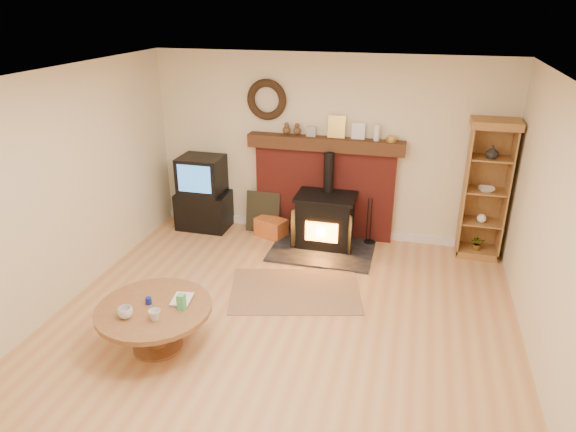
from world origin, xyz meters
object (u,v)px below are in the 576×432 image
(wood_stove, at_px, (325,222))
(tv_unit, at_px, (203,194))
(curio_cabinet, at_px, (485,190))
(coffee_table, at_px, (154,315))

(wood_stove, bearing_deg, tv_unit, 174.23)
(tv_unit, distance_m, curio_cabinet, 3.99)
(wood_stove, relative_size, coffee_table, 1.24)
(coffee_table, bearing_deg, tv_unit, 103.89)
(wood_stove, xyz_separation_m, curio_cabinet, (2.07, 0.28, 0.57))
(tv_unit, height_order, coffee_table, tv_unit)
(tv_unit, xyz_separation_m, curio_cabinet, (3.97, 0.09, 0.40))
(wood_stove, bearing_deg, curio_cabinet, 7.66)
(tv_unit, bearing_deg, wood_stove, -5.77)
(tv_unit, bearing_deg, curio_cabinet, 1.23)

